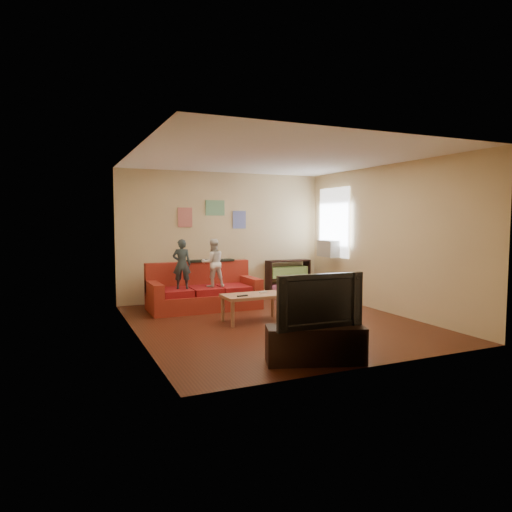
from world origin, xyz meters
name	(u,v)px	position (x,y,z in m)	size (l,w,h in m)	color
room_shell	(276,241)	(0.00, 0.00, 1.35)	(4.52, 5.02, 2.72)	#522314
sofa	(203,293)	(-0.75, 1.63, 0.31)	(2.07, 0.95, 0.91)	#A42D1E
child_a	(182,264)	(-1.20, 1.45, 0.89)	(0.33, 0.22, 0.92)	#2D3C41
child_b	(213,263)	(-0.60, 1.45, 0.89)	(0.44, 0.35, 0.91)	white
coffee_table	(254,298)	(-0.31, 0.21, 0.40)	(1.03, 0.57, 0.46)	tan
remote	(242,296)	(-0.56, 0.09, 0.47)	(0.19, 0.05, 0.02)	black
game_controller	(263,292)	(-0.11, 0.26, 0.48)	(0.14, 0.04, 0.03)	white
bookshelf	(288,280)	(1.45, 2.30, 0.36)	(1.00, 0.30, 0.80)	black
window	(334,223)	(2.22, 1.65, 1.64)	(0.04, 1.08, 1.48)	white
ac_unit	(329,249)	(2.10, 1.65, 1.08)	(0.28, 0.55, 0.35)	#B7B2A3
artwork_left	(185,217)	(-0.85, 2.48, 1.75)	(0.30, 0.01, 0.40)	#D87266
artwork_center	(215,208)	(-0.20, 2.48, 1.95)	(0.42, 0.01, 0.32)	#72B27F
artwork_right	(239,220)	(0.35, 2.48, 1.70)	(0.30, 0.01, 0.38)	#727FCC
file_box	(311,302)	(1.11, 0.73, 0.14)	(0.39, 0.30, 0.27)	beige
tv_stand	(315,345)	(-0.50, -2.10, 0.22)	(1.17, 0.39, 0.44)	black
television	(316,300)	(-0.50, -2.10, 0.76)	(1.12, 0.15, 0.64)	black
tissue	(290,311)	(0.57, 0.57, 0.05)	(0.09, 0.09, 0.09)	beige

